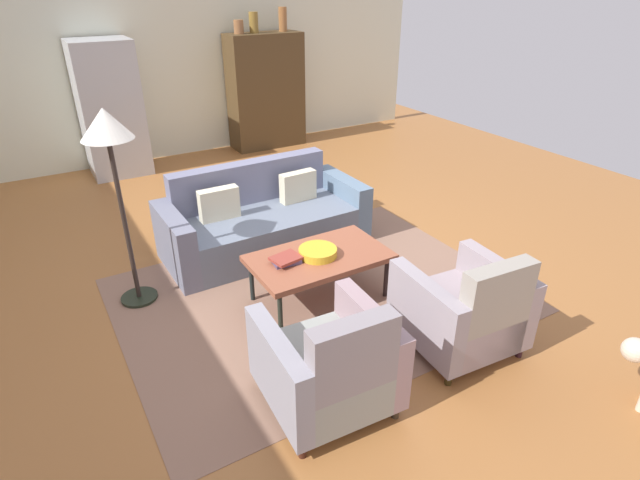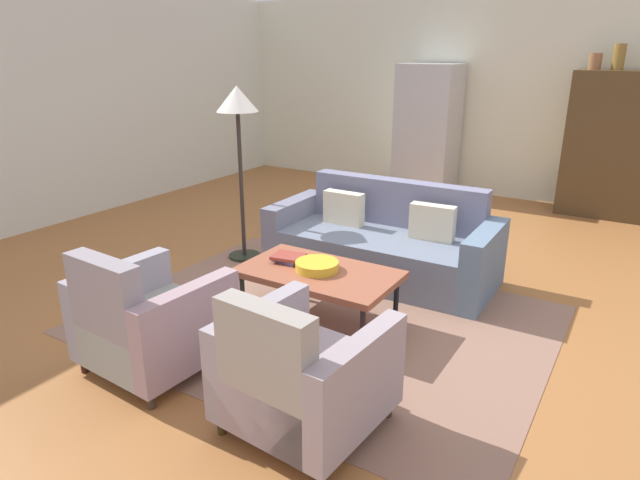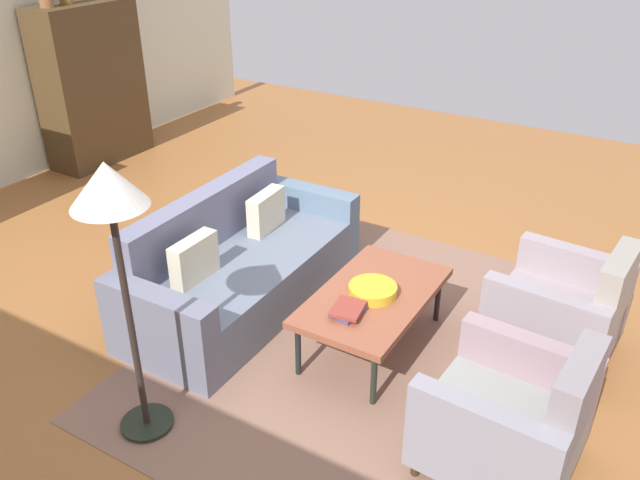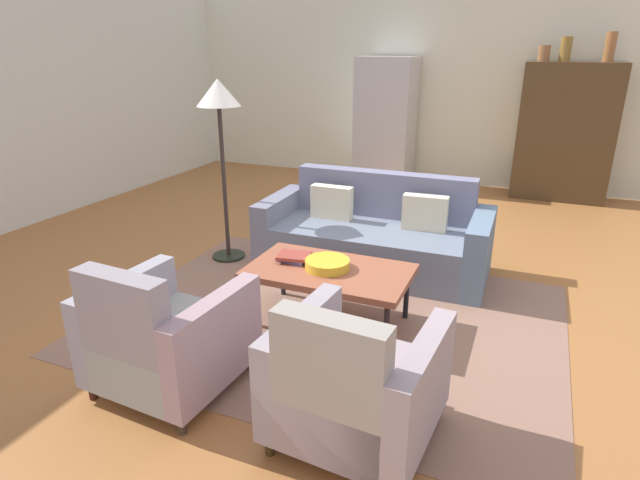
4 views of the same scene
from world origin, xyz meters
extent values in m
plane|color=#A06433|center=(0.00, 0.00, 0.00)|extent=(10.52, 10.52, 0.00)
cube|color=silver|center=(0.00, 4.20, 1.40)|extent=(8.77, 0.12, 2.80)
cube|color=silver|center=(-4.38, 0.00, 1.40)|extent=(0.12, 8.40, 2.80)
cube|color=#896451|center=(-0.20, -0.55, 0.00)|extent=(3.40, 2.60, 0.01)
cube|color=slate|center=(-0.20, 0.50, 0.21)|extent=(1.75, 0.92, 0.42)
cube|color=slate|center=(-0.21, 0.86, 0.43)|extent=(1.74, 0.20, 0.86)
cube|color=slate|center=(0.76, 0.51, 0.31)|extent=(0.19, 0.90, 0.62)
cube|color=slate|center=(-1.16, 0.49, 0.31)|extent=(0.19, 0.90, 0.62)
cube|color=beige|center=(0.24, 0.61, 0.58)|extent=(0.41, 0.14, 0.32)
cube|color=beige|center=(-0.66, 0.60, 0.58)|extent=(0.40, 0.12, 0.32)
cylinder|color=black|center=(-0.73, -0.32, 0.20)|extent=(0.04, 0.04, 0.39)
cylinder|color=black|center=(0.33, -0.32, 0.20)|extent=(0.04, 0.04, 0.39)
cylinder|color=black|center=(-0.73, -0.88, 0.20)|extent=(0.04, 0.04, 0.39)
cylinder|color=black|center=(0.33, -0.88, 0.20)|extent=(0.04, 0.04, 0.39)
cube|color=brown|center=(-0.20, -0.60, 0.42)|extent=(1.20, 0.70, 0.05)
cylinder|color=#372A15|center=(-1.12, -1.34, 0.05)|extent=(0.05, 0.05, 0.10)
cylinder|color=black|center=(-0.44, -1.38, 0.05)|extent=(0.05, 0.05, 0.10)
cylinder|color=#3B1B11|center=(-1.16, -2.02, 0.05)|extent=(0.05, 0.05, 0.10)
cylinder|color=#382C1E|center=(-0.49, -2.06, 0.05)|extent=(0.05, 0.05, 0.10)
cube|color=gray|center=(-0.80, -1.70, 0.25)|extent=(0.61, 0.83, 0.30)
cube|color=gray|center=(-0.82, -2.03, 0.49)|extent=(0.57, 0.17, 0.78)
cube|color=gray|center=(-1.14, -1.68, 0.38)|extent=(0.17, 0.81, 0.56)
cube|color=gray|center=(-0.46, -1.72, 0.38)|extent=(0.17, 0.81, 0.56)
cylinder|color=#301D15|center=(0.08, -1.33, 0.05)|extent=(0.05, 0.05, 0.10)
cylinder|color=#392D1D|center=(0.76, -1.38, 0.05)|extent=(0.05, 0.05, 0.10)
cylinder|color=#392B10|center=(0.03, -2.01, 0.05)|extent=(0.05, 0.05, 0.10)
cylinder|color=#311922|center=(0.71, -2.06, 0.05)|extent=(0.05, 0.05, 0.10)
cube|color=gray|center=(0.40, -1.70, 0.25)|extent=(0.62, 0.84, 0.30)
cube|color=gray|center=(0.37, -2.03, 0.49)|extent=(0.57, 0.18, 0.78)
cube|color=gray|center=(0.06, -1.67, 0.38)|extent=(0.18, 0.81, 0.56)
cube|color=gray|center=(0.73, -1.72, 0.38)|extent=(0.18, 0.81, 0.56)
cylinder|color=gold|center=(-0.22, -0.60, 0.48)|extent=(0.33, 0.33, 0.07)
cube|color=#514469|center=(-0.51, -0.56, 0.46)|extent=(0.24, 0.18, 0.03)
cube|color=brown|center=(-0.51, -0.56, 0.48)|extent=(0.27, 0.23, 0.02)
cube|color=#49361E|center=(1.42, 3.85, 0.90)|extent=(1.20, 0.50, 1.80)
cube|color=#422E17|center=(1.12, 4.11, 0.90)|extent=(0.56, 0.01, 1.51)
cylinder|color=#8E5D37|center=(1.02, 3.85, 1.90)|extent=(0.15, 0.15, 0.20)
cylinder|color=olive|center=(1.27, 3.85, 1.95)|extent=(0.14, 0.14, 0.30)
cube|color=#B7BABF|center=(-1.03, 3.75, 0.93)|extent=(0.80, 0.70, 1.85)
cylinder|color=#99999E|center=(-0.98, 4.12, 1.02)|extent=(0.02, 0.02, 0.70)
cylinder|color=black|center=(-1.61, 0.22, 0.01)|extent=(0.32, 0.32, 0.03)
cylinder|color=#2C231F|center=(-1.61, 0.22, 0.76)|extent=(0.04, 0.04, 1.45)
cone|color=silver|center=(-1.61, 0.22, 1.60)|extent=(0.40, 0.40, 0.24)
camera|label=1|loc=(-2.16, -3.90, 2.60)|focal=28.52mm
camera|label=2|loc=(1.84, -3.90, 2.04)|focal=30.84mm
camera|label=3|loc=(-3.61, -2.21, 2.89)|focal=36.60mm
camera|label=4|loc=(1.10, -3.90, 2.00)|focal=29.30mm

